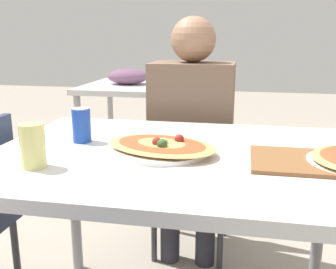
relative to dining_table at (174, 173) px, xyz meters
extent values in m
cube|color=silver|center=(0.00, 0.00, 0.05)|extent=(1.24, 0.91, 0.04)
cylinder|color=#99999E|center=(-0.56, 0.40, -0.33)|extent=(0.05, 0.05, 0.73)
cylinder|color=#99999E|center=(0.56, 0.40, -0.33)|extent=(0.05, 0.05, 0.73)
cube|color=#2D3851|center=(-0.03, 0.72, -0.27)|extent=(0.40, 0.40, 0.04)
cube|color=#2D3851|center=(-0.03, 0.90, -0.05)|extent=(0.38, 0.03, 0.41)
cylinder|color=#38383D|center=(0.14, 0.55, -0.49)|extent=(0.03, 0.03, 0.41)
cylinder|color=#38383D|center=(-0.20, 0.55, -0.49)|extent=(0.03, 0.03, 0.41)
cylinder|color=#38383D|center=(0.14, 0.89, -0.49)|extent=(0.03, 0.03, 0.41)
cylinder|color=#38383D|center=(-0.20, 0.89, -0.49)|extent=(0.03, 0.03, 0.41)
cylinder|color=#38383D|center=(-0.71, 0.11, -0.49)|extent=(0.03, 0.03, 0.41)
cylinder|color=#2D2D38|center=(0.06, 0.58, -0.47)|extent=(0.10, 0.10, 0.45)
cylinder|color=#2D2D38|center=(-0.12, 0.58, -0.47)|extent=(0.10, 0.10, 0.45)
cube|color=brown|center=(-0.03, 0.69, 0.04)|extent=(0.41, 0.28, 0.58)
sphere|color=#997056|center=(-0.03, 0.69, 0.43)|extent=(0.22, 0.22, 0.22)
cylinder|color=white|center=(-0.04, -0.01, 0.08)|extent=(0.31, 0.31, 0.01)
ellipsoid|color=tan|center=(-0.04, -0.01, 0.10)|extent=(0.45, 0.37, 0.02)
ellipsoid|color=#C14C28|center=(-0.04, -0.01, 0.10)|extent=(0.37, 0.30, 0.01)
sphere|color=#335928|center=(-0.03, -0.05, 0.11)|extent=(0.03, 0.03, 0.03)
sphere|color=beige|center=(-0.03, -0.02, 0.11)|extent=(0.03, 0.03, 0.03)
sphere|color=maroon|center=(0.01, 0.02, 0.11)|extent=(0.03, 0.03, 0.03)
sphere|color=#335928|center=(-0.03, -0.05, 0.11)|extent=(0.03, 0.03, 0.03)
sphere|color=maroon|center=(-0.05, -0.03, 0.11)|extent=(0.03, 0.03, 0.03)
cylinder|color=#1E47B2|center=(-0.35, 0.06, 0.13)|extent=(0.07, 0.07, 0.12)
cylinder|color=silver|center=(-0.35, 0.06, 0.20)|extent=(0.06, 0.06, 0.00)
cylinder|color=#E0DB7F|center=(-0.38, -0.23, 0.14)|extent=(0.07, 0.07, 0.13)
cube|color=brown|center=(0.47, -0.04, 0.08)|extent=(0.43, 0.26, 0.01)
cube|color=silver|center=(-0.47, 1.74, 0.05)|extent=(1.10, 0.80, 0.04)
ellipsoid|color=#724C6B|center=(-0.69, 1.74, 0.13)|extent=(0.32, 0.24, 0.12)
cylinder|color=#99999E|center=(-0.97, 1.39, -0.33)|extent=(0.05, 0.05, 0.73)
cylinder|color=#99999E|center=(0.03, 1.39, -0.33)|extent=(0.05, 0.05, 0.73)
cylinder|color=#99999E|center=(-0.97, 2.09, -0.33)|extent=(0.05, 0.05, 0.73)
cylinder|color=#99999E|center=(0.03, 2.09, -0.33)|extent=(0.05, 0.05, 0.73)
camera|label=1|loc=(0.22, -1.24, 0.46)|focal=42.00mm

